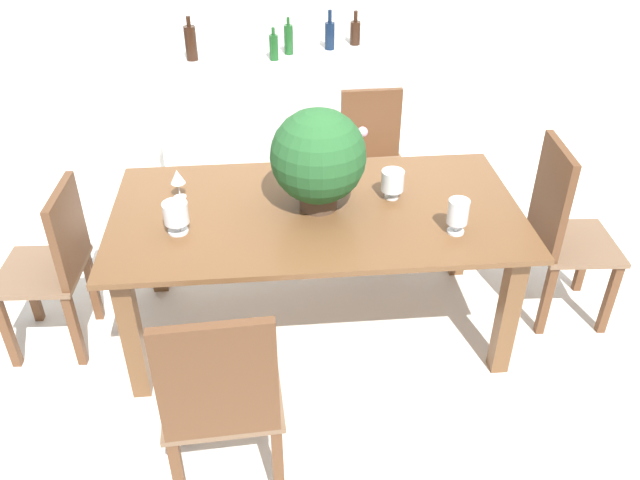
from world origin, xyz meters
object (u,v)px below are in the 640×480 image
dining_table (316,229)px  crystal_vase_center_near (176,214)px  crystal_vase_right (393,181)px  wine_bottle_green (274,47)px  wine_bottle_dark (191,42)px  kitchen_counter (270,118)px  wine_glass (177,178)px  chair_near_left (221,397)px  wine_bottle_clear (289,39)px  chair_head_end (56,262)px  flower_centerpiece (318,158)px  crystal_vase_left (458,213)px  chair_far_right (372,156)px  chair_foot_end (561,227)px  wine_bottle_tall (355,32)px  wine_bottle_amber (330,35)px

dining_table → crystal_vase_center_near: bearing=-167.6°
crystal_vase_right → wine_bottle_green: 1.63m
dining_table → wine_bottle_dark: size_ratio=6.97×
dining_table → kitchen_counter: (-0.19, 1.76, -0.15)m
wine_glass → chair_near_left: bearing=-79.0°
wine_bottle_clear → crystal_vase_center_near: bearing=-108.6°
chair_head_end → flower_centerpiece: 1.42m
crystal_vase_right → wine_bottle_green: (-0.54, 1.52, 0.23)m
dining_table → crystal_vase_left: bearing=-23.0°
chair_head_end → crystal_vase_right: chair_head_end is taller
dining_table → kitchen_counter: bearing=96.3°
flower_centerpiece → crystal_vase_left: 0.71m
chair_far_right → chair_near_left: size_ratio=0.94×
wine_bottle_clear → wine_bottle_dark: bearing=-174.3°
chair_foot_end → crystal_vase_center_near: 2.00m
chair_head_end → wine_bottle_clear: bearing=146.4°
chair_far_right → chair_near_left: 2.23m
crystal_vase_center_near → crystal_vase_right: bearing=12.0°
wine_bottle_green → wine_bottle_clear: bearing=48.1°
dining_table → wine_bottle_tall: (0.45, 1.89, 0.44)m
wine_bottle_clear → wine_bottle_green: size_ratio=1.15×
chair_near_left → crystal_vase_center_near: size_ratio=6.41×
flower_centerpiece → wine_bottle_clear: flower_centerpiece is taller
chair_foot_end → kitchen_counter: bearing=44.2°
chair_head_end → crystal_vase_left: (1.95, -0.26, 0.34)m
chair_head_end → wine_bottle_clear: 2.22m
dining_table → wine_bottle_clear: 1.78m
crystal_vase_left → wine_bottle_dark: bearing=124.9°
crystal_vase_left → flower_centerpiece: bearing=155.0°
crystal_vase_center_near → wine_bottle_amber: wine_bottle_amber is taller
chair_far_right → crystal_vase_center_near: bearing=-135.9°
wine_bottle_green → wine_bottle_amber: 0.45m
chair_head_end → wine_bottle_green: size_ratio=4.25×
chair_far_right → wine_bottle_tall: bearing=88.9°
chair_head_end → flower_centerpiece: size_ratio=1.81×
chair_foot_end → wine_bottle_clear: 2.24m
chair_foot_end → wine_bottle_tall: wine_bottle_tall is taller
dining_table → crystal_vase_right: (0.39, 0.08, 0.21)m
kitchen_counter → wine_bottle_green: wine_bottle_green is taller
crystal_vase_left → wine_glass: size_ratio=1.11×
chair_head_end → wine_glass: chair_head_end is taller
dining_table → crystal_vase_center_near: 0.72m
crystal_vase_right → crystal_vase_left: bearing=-55.3°
crystal_vase_left → wine_bottle_tall: bearing=95.1°
chair_far_right → chair_foot_end: 1.32m
crystal_vase_left → crystal_vase_right: (-0.24, 0.35, -0.01)m
flower_centerpiece → crystal_vase_center_near: bearing=-166.1°
dining_table → crystal_vase_right: bearing=11.4°
kitchen_counter → wine_bottle_tall: (0.64, 0.13, 0.58)m
dining_table → chair_near_left: size_ratio=2.02×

